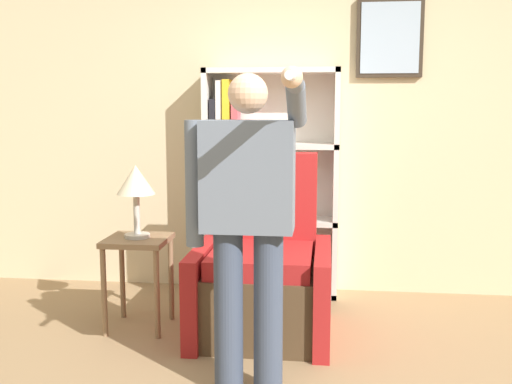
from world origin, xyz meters
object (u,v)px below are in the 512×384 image
object	(u,v)px
armchair	(263,277)
table_lamp	(136,184)
side_table	(138,255)
bookcase	(257,185)
person_standing	(247,215)

from	to	relation	value
armchair	table_lamp	world-z (taller)	armchair
side_table	table_lamp	distance (m)	0.48
bookcase	person_standing	size ratio (longest dim) A/B	1.08
armchair	bookcase	bearing A→B (deg)	99.27
armchair	person_standing	distance (m)	1.05
armchair	person_standing	xyz separation A→B (m)	(0.01, -0.88, 0.58)
armchair	side_table	distance (m)	0.85
person_standing	side_table	world-z (taller)	person_standing
side_table	table_lamp	bearing A→B (deg)	0.00
bookcase	armchair	distance (m)	0.98
person_standing	table_lamp	size ratio (longest dim) A/B	3.40
bookcase	armchair	size ratio (longest dim) A/B	1.52
bookcase	person_standing	world-z (taller)	bookcase
side_table	armchair	bearing A→B (deg)	2.56
table_lamp	bookcase	bearing A→B (deg)	51.06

